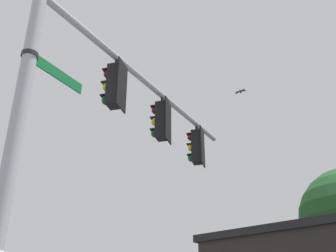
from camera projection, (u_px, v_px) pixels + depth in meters
The scene contains 7 objects.
signal_pole at pixel (11, 158), 6.36m from camera, with size 0.26×0.26×7.80m, color #ADB2B7.
mast_arm at pixel (152, 87), 10.88m from camera, with size 0.16×0.16×7.86m, color #ADB2B7.
traffic_light_nearest_pole at pixel (114, 86), 9.36m from camera, with size 0.54×0.49×1.31m.
traffic_light_mid_inner at pixel (161, 121), 10.96m from camera, with size 0.54×0.49×1.31m.
traffic_light_mid_outer at pixel (196, 147), 12.55m from camera, with size 0.54×0.49×1.31m.
street_name_sign at pixel (46, 66), 7.53m from camera, with size 1.45×0.51×0.22m.
bird_flying at pixel (240, 91), 15.44m from camera, with size 0.24×0.40×0.14m.
Camera 1 is at (-5.04, -3.97, 1.54)m, focal length 43.70 mm.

